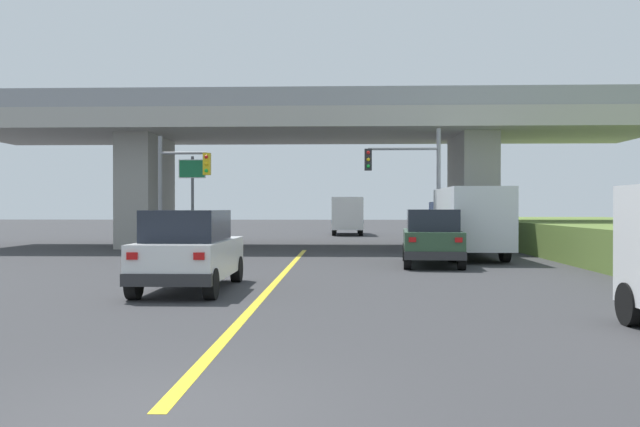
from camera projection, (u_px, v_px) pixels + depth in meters
ground at (308, 247)px, 35.27m from camera, size 160.00×160.00×0.00m
overpass_bridge at (308, 143)px, 35.22m from camera, size 35.98×8.75×7.75m
lane_divider_stripe at (279, 278)px, 19.53m from camera, size 0.20×25.77×0.01m
suv_lead at (190, 250)px, 16.64m from camera, size 2.01×4.77×2.02m
suv_crossing at (432, 237)px, 23.88m from camera, size 2.40×4.86×2.02m
box_truck at (468, 221)px, 27.37m from camera, size 2.33×7.44×2.87m
traffic_signal_nearside at (413, 176)px, 29.34m from camera, size 3.37×0.36×5.59m
traffic_signal_farside at (177, 181)px, 28.89m from camera, size 2.31×0.36×5.21m
highway_sign at (192, 182)px, 32.93m from camera, size 1.35×0.17×4.64m
semi_truck_distant at (347, 215)px, 51.19m from camera, size 2.33×6.83×2.87m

